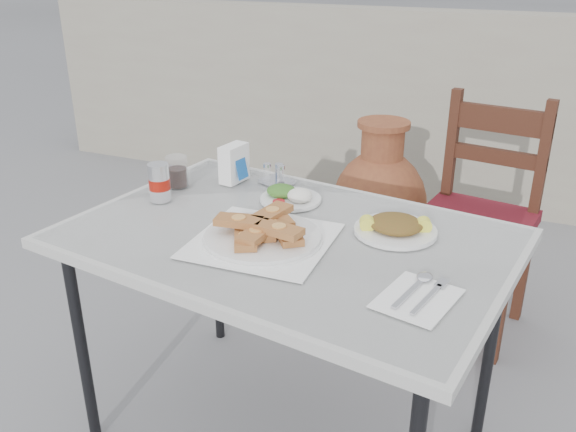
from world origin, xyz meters
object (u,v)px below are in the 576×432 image
at_px(salad_rice_plate, 290,195).
at_px(cafe_table, 286,249).
at_px(chair, 478,215).
at_px(terracotta_urn, 378,209).
at_px(salad_chopped_plate, 396,227).
at_px(cola_glass, 177,173).
at_px(pide_plate, 263,230).
at_px(napkin_holder, 234,163).
at_px(condiment_caddy, 276,177).
at_px(soda_can, 159,182).

bearing_deg(salad_rice_plate, cafe_table, -69.38).
height_order(chair, terracotta_urn, chair).
distance_m(cafe_table, salad_chopped_plate, 0.33).
relative_size(salad_rice_plate, cola_glass, 1.89).
relative_size(salad_chopped_plate, chair, 0.24).
distance_m(pide_plate, napkin_holder, 0.50).
relative_size(cafe_table, cola_glass, 12.99).
height_order(pide_plate, salad_chopped_plate, pide_plate).
bearing_deg(condiment_caddy, pide_plate, -70.54).
height_order(cafe_table, pide_plate, pide_plate).
bearing_deg(cafe_table, cola_glass, 158.20).
distance_m(salad_chopped_plate, napkin_holder, 0.67).
relative_size(salad_rice_plate, terracotta_urn, 0.25).
distance_m(cafe_table, terracotta_urn, 1.23).
bearing_deg(terracotta_urn, soda_can, -112.23).
height_order(soda_can, cola_glass, soda_can).
height_order(cola_glass, condiment_caddy, cola_glass).
relative_size(cafe_table, salad_chopped_plate, 5.72).
bearing_deg(chair, condiment_caddy, -127.38).
distance_m(cafe_table, pide_plate, 0.13).
bearing_deg(salad_rice_plate, chair, 53.95).
xyz_separation_m(pide_plate, napkin_holder, (-0.30, 0.40, 0.03)).
bearing_deg(chair, cola_glass, -131.96).
height_order(cola_glass, napkin_holder, napkin_holder).
relative_size(napkin_holder, condiment_caddy, 1.04).
bearing_deg(terracotta_urn, cafe_table, -88.78).
bearing_deg(salad_rice_plate, condiment_caddy, 129.94).
xyz_separation_m(pide_plate, terracotta_urn, (0.01, 1.26, -0.43)).
xyz_separation_m(salad_rice_plate, terracotta_urn, (0.06, 0.95, -0.41)).
bearing_deg(soda_can, cola_glass, 98.54).
bearing_deg(cola_glass, napkin_holder, 36.58).
distance_m(salad_chopped_plate, soda_can, 0.78).
height_order(salad_chopped_plate, terracotta_urn, salad_chopped_plate).
distance_m(pide_plate, terracotta_urn, 1.33).
xyz_separation_m(salad_chopped_plate, cola_glass, (-0.80, 0.08, 0.03)).
xyz_separation_m(salad_rice_plate, napkin_holder, (-0.25, 0.09, 0.05)).
relative_size(condiment_caddy, chair, 0.13).
distance_m(cafe_table, chair, 1.09).
bearing_deg(cola_glass, salad_rice_plate, 3.85).
distance_m(cola_glass, condiment_caddy, 0.35).
height_order(soda_can, terracotta_urn, soda_can).
height_order(cafe_table, soda_can, soda_can).
xyz_separation_m(napkin_holder, condiment_caddy, (0.15, 0.04, -0.04)).
xyz_separation_m(chair, terracotta_urn, (-0.48, 0.21, -0.14)).
height_order(cafe_table, chair, chair).
relative_size(soda_can, chair, 0.13).
distance_m(napkin_holder, terracotta_urn, 1.03).
xyz_separation_m(soda_can, napkin_holder, (0.14, 0.26, 0.00)).
bearing_deg(napkin_holder, terracotta_urn, 78.85).
height_order(condiment_caddy, terracotta_urn, condiment_caddy).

